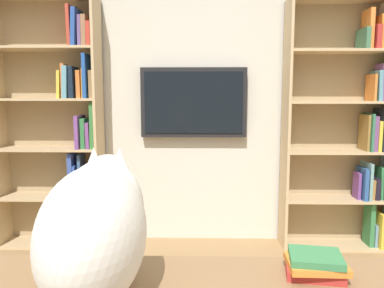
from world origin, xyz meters
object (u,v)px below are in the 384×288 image
(bookshelf_right, at_px, (62,124))
(desk_book_stack, at_px, (315,265))
(bookshelf_left, at_px, (355,128))
(cat, at_px, (97,225))
(wall_mounted_tv, at_px, (194,103))

(bookshelf_right, height_order, desk_book_stack, bookshelf_right)
(bookshelf_left, height_order, cat, bookshelf_left)
(bookshelf_left, xyz_separation_m, bookshelf_right, (2.45, -0.00, 0.03))
(bookshelf_right, distance_m, wall_mounted_tv, 1.13)
(bookshelf_right, bearing_deg, bookshelf_left, 179.95)
(bookshelf_right, relative_size, wall_mounted_tv, 2.32)
(wall_mounted_tv, xyz_separation_m, cat, (0.22, 2.30, -0.28))
(desk_book_stack, bearing_deg, bookshelf_right, -54.37)
(bookshelf_right, relative_size, desk_book_stack, 11.65)
(bookshelf_right, distance_m, cat, 2.39)
(cat, bearing_deg, wall_mounted_tv, -95.38)
(bookshelf_left, relative_size, bookshelf_right, 0.98)
(bookshelf_right, relative_size, cat, 3.65)
(bookshelf_left, distance_m, bookshelf_right, 2.45)
(cat, distance_m, desk_book_stack, 0.64)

